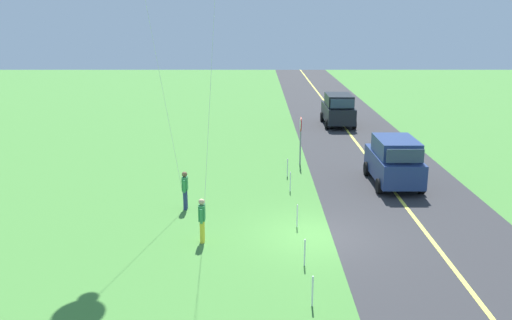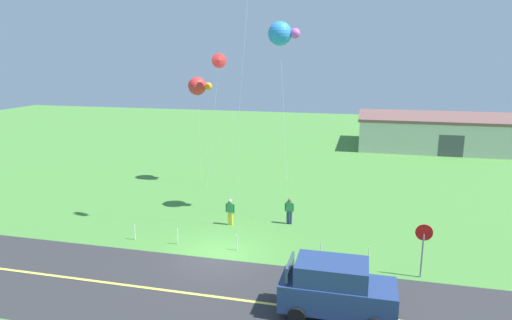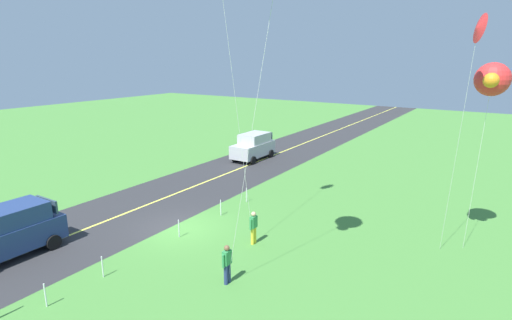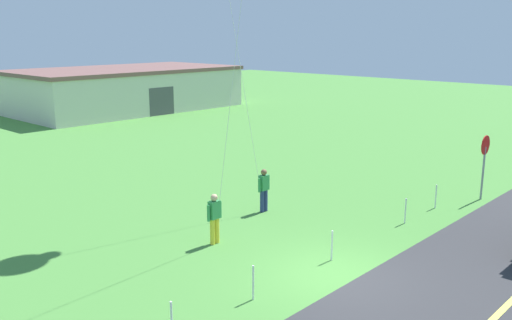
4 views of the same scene
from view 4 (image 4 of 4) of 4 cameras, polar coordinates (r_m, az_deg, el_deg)
ground_plane at (r=15.47m, az=8.12°, el=-11.89°), size 120.00×120.00×0.10m
stop_sign at (r=23.24m, az=22.43°, el=0.52°), size 0.76×0.08×2.56m
person_adult_near at (r=17.24m, az=-4.29°, el=-5.86°), size 0.58×0.22×1.60m
person_adult_companion at (r=20.22m, az=0.81°, el=-2.97°), size 0.58×0.22×1.60m
warehouse_distant at (r=48.69m, az=-13.31°, el=7.14°), size 18.36×10.20×3.50m
fence_post_1 at (r=13.89m, az=-0.30°, el=-12.49°), size 0.05×0.05×0.90m
fence_post_2 at (r=16.26m, az=7.80°, el=-8.70°), size 0.05×0.05×0.90m
fence_post_3 at (r=19.77m, az=15.10°, el=-5.07°), size 0.05×0.05×0.90m
fence_post_4 at (r=21.77m, az=17.99°, el=-3.59°), size 0.05×0.05×0.90m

